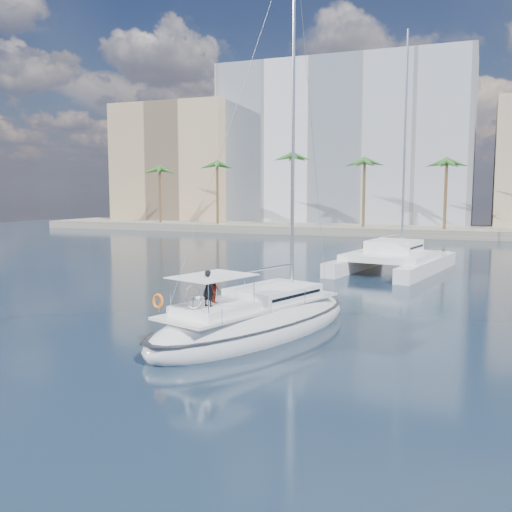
% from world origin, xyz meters
% --- Properties ---
extents(ground, '(160.00, 160.00, 0.00)m').
position_xyz_m(ground, '(0.00, 0.00, 0.00)').
color(ground, black).
rests_on(ground, ground).
extents(quay, '(120.00, 14.00, 1.20)m').
position_xyz_m(quay, '(0.00, 61.00, 0.60)').
color(quay, gray).
rests_on(quay, ground).
extents(building_modern, '(42.00, 16.00, 28.00)m').
position_xyz_m(building_modern, '(-12.00, 73.00, 14.00)').
color(building_modern, white).
rests_on(building_modern, ground).
extents(building_tan_left, '(22.00, 14.00, 22.00)m').
position_xyz_m(building_tan_left, '(-42.00, 69.00, 11.00)').
color(building_tan_left, tan).
rests_on(building_tan_left, ground).
extents(palm_left, '(3.60, 3.60, 12.30)m').
position_xyz_m(palm_left, '(-34.00, 57.00, 10.28)').
color(palm_left, brown).
rests_on(palm_left, ground).
extents(palm_centre, '(3.60, 3.60, 12.30)m').
position_xyz_m(palm_centre, '(0.00, 57.00, 10.28)').
color(palm_centre, brown).
rests_on(palm_centre, ground).
extents(main_sloop, '(8.04, 13.62, 19.27)m').
position_xyz_m(main_sloop, '(0.83, -1.93, 0.56)').
color(main_sloop, silver).
rests_on(main_sloop, ground).
extents(catamaran, '(9.10, 14.50, 19.50)m').
position_xyz_m(catamaran, '(3.71, 21.18, 1.18)').
color(catamaran, silver).
rests_on(catamaran, ground).
extents(seagull, '(1.21, 0.52, 0.22)m').
position_xyz_m(seagull, '(-2.92, -0.32, 1.14)').
color(seagull, silver).
rests_on(seagull, ground).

